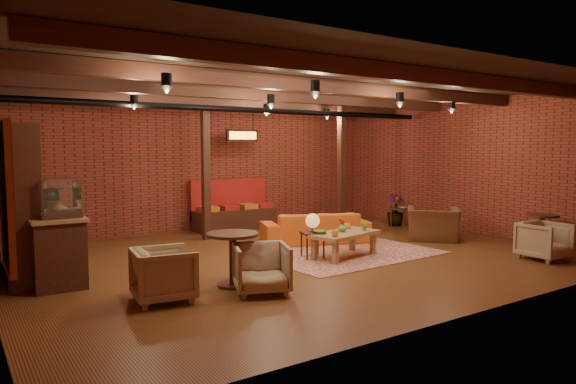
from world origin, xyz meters
TOP-DOWN VIEW (x-y plane):
  - floor at (0.00, 0.00)m, footprint 10.00×10.00m
  - ceiling at (0.00, 0.00)m, footprint 10.00×8.00m
  - wall_back at (0.00, 4.00)m, footprint 10.00×0.02m
  - wall_front at (0.00, -4.00)m, footprint 10.00×0.02m
  - wall_right at (5.00, 0.00)m, footprint 0.02×8.00m
  - ceiling_beams at (0.00, 0.00)m, footprint 9.80×6.40m
  - ceiling_pipe at (0.00, 1.60)m, footprint 9.60×0.12m
  - post_left at (-0.60, 2.60)m, footprint 0.16×0.16m
  - post_right at (2.80, 2.00)m, footprint 0.16×0.16m
  - service_counter at (-4.10, 1.00)m, footprint 0.80×2.50m
  - plant_counter at (-4.00, 1.20)m, footprint 0.35×0.39m
  - shelving_hutch at (-4.50, 1.10)m, footprint 0.52×2.00m
  - chalkboard_menu at (-4.93, -2.30)m, footprint 0.08×0.96m
  - banquette at (0.60, 3.55)m, footprint 2.10×0.70m
  - service_sign at (0.60, 3.10)m, footprint 0.86×0.06m
  - ceiling_spotlights at (0.00, 0.00)m, footprint 6.40×4.40m
  - rug at (1.04, -0.22)m, footprint 3.52×2.76m
  - sofa at (1.18, 0.91)m, footprint 2.45×1.61m
  - coffee_table at (0.73, -0.58)m, footprint 1.52×0.99m
  - side_table_lamp at (0.21, -0.30)m, footprint 0.50×0.50m
  - round_table_left at (-1.92, -1.21)m, footprint 0.77×0.77m
  - armchair_a at (-3.03, -1.34)m, footprint 0.82×0.86m
  - armchair_b at (-1.74, -1.73)m, footprint 0.96×0.93m
  - armchair_right at (3.57, -0.28)m, footprint 1.29×1.31m
  - side_table_book at (4.40, 1.52)m, footprint 0.57×0.57m
  - round_table_right at (4.38, -2.31)m, footprint 0.63×0.63m
  - armchair_far at (3.70, -2.76)m, footprint 0.77×0.73m
  - plant_tall at (4.40, 1.69)m, footprint 1.65×1.65m

SIDE VIEW (x-z plane):
  - floor at x=0.00m, z-range 0.00..0.00m
  - rug at x=1.04m, z-range 0.00..0.01m
  - sofa at x=1.18m, z-range 0.00..0.67m
  - armchair_far at x=3.70m, z-range 0.00..0.77m
  - armchair_b at x=-1.74m, z-range 0.00..0.77m
  - armchair_a at x=-3.03m, z-range 0.00..0.80m
  - coffee_table at x=0.73m, z-range 0.06..0.79m
  - side_table_book at x=4.40m, z-range 0.20..0.71m
  - armchair_right at x=3.57m, z-range 0.00..0.98m
  - round_table_right at x=4.38m, z-range 0.12..0.86m
  - banquette at x=0.60m, z-range 0.00..1.00m
  - round_table_left at x=-1.92m, z-range 0.14..0.95m
  - side_table_lamp at x=0.21m, z-range 0.22..1.06m
  - service_counter at x=-4.10m, z-range 0.00..1.60m
  - shelving_hutch at x=-4.50m, z-range 0.00..2.40m
  - plant_counter at x=-4.00m, z-range 1.07..1.37m
  - plant_tall at x=4.40m, z-range 0.00..2.50m
  - wall_back at x=0.00m, z-range 0.00..3.20m
  - wall_front at x=0.00m, z-range 0.00..3.20m
  - wall_right at x=5.00m, z-range 0.00..3.20m
  - post_left at x=-0.60m, z-range 0.00..3.20m
  - post_right at x=2.80m, z-range 0.00..3.20m
  - chalkboard_menu at x=-4.93m, z-range 0.87..2.33m
  - service_sign at x=0.60m, z-range 2.20..2.50m
  - ceiling_pipe at x=0.00m, z-range 2.79..2.91m
  - ceiling_spotlights at x=0.00m, z-range 2.72..3.00m
  - ceiling_beams at x=0.00m, z-range 2.97..3.19m
  - ceiling at x=0.00m, z-range 3.19..3.21m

